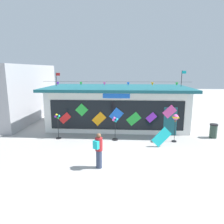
{
  "coord_description": "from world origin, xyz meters",
  "views": [
    {
      "loc": [
        -0.04,
        -10.38,
        4.51
      ],
      "look_at": [
        -0.92,
        3.51,
        1.65
      ],
      "focal_mm": 33.18,
      "sensor_mm": 36.0,
      "label": 1
    }
  ],
  "objects_px": {
    "trash_bin": "(213,131)",
    "kite_shop_building": "(118,106)",
    "person_near_camera": "(99,150)",
    "display_kite_on_ground": "(161,137)",
    "wind_spinner_center_left": "(175,119)",
    "wind_spinner_far_left": "(58,124)",
    "wind_spinner_left": "(115,127)"
  },
  "relations": [
    {
      "from": "kite_shop_building",
      "to": "trash_bin",
      "type": "relative_size",
      "value": 11.3
    },
    {
      "from": "wind_spinner_center_left",
      "to": "trash_bin",
      "type": "height_order",
      "value": "wind_spinner_center_left"
    },
    {
      "from": "wind_spinner_far_left",
      "to": "wind_spinner_center_left",
      "type": "distance_m",
      "value": 7.56
    },
    {
      "from": "trash_bin",
      "to": "display_kite_on_ground",
      "type": "relative_size",
      "value": 0.85
    },
    {
      "from": "wind_spinner_far_left",
      "to": "trash_bin",
      "type": "bearing_deg",
      "value": 4.78
    },
    {
      "from": "kite_shop_building",
      "to": "person_near_camera",
      "type": "xyz_separation_m",
      "value": [
        -0.59,
        -7.45,
        -0.75
      ]
    },
    {
      "from": "trash_bin",
      "to": "display_kite_on_ground",
      "type": "xyz_separation_m",
      "value": [
        -3.77,
        -1.92,
        0.13
      ]
    },
    {
      "from": "trash_bin",
      "to": "kite_shop_building",
      "type": "bearing_deg",
      "value": 158.17
    },
    {
      "from": "wind_spinner_center_left",
      "to": "trash_bin",
      "type": "relative_size",
      "value": 1.88
    },
    {
      "from": "person_near_camera",
      "to": "wind_spinner_far_left",
      "type": "bearing_deg",
      "value": -18.84
    },
    {
      "from": "wind_spinner_left",
      "to": "trash_bin",
      "type": "height_order",
      "value": "wind_spinner_left"
    },
    {
      "from": "wind_spinner_left",
      "to": "wind_spinner_far_left",
      "type": "bearing_deg",
      "value": 179.58
    },
    {
      "from": "wind_spinner_center_left",
      "to": "display_kite_on_ground",
      "type": "height_order",
      "value": "wind_spinner_center_left"
    },
    {
      "from": "trash_bin",
      "to": "display_kite_on_ground",
      "type": "distance_m",
      "value": 4.24
    },
    {
      "from": "trash_bin",
      "to": "person_near_camera",
      "type": "bearing_deg",
      "value": -145.91
    },
    {
      "from": "wind_spinner_far_left",
      "to": "person_near_camera",
      "type": "height_order",
      "value": "wind_spinner_far_left"
    },
    {
      "from": "display_kite_on_ground",
      "to": "wind_spinner_left",
      "type": "bearing_deg",
      "value": 159.76
    },
    {
      "from": "wind_spinner_far_left",
      "to": "trash_bin",
      "type": "height_order",
      "value": "wind_spinner_far_left"
    },
    {
      "from": "person_near_camera",
      "to": "trash_bin",
      "type": "height_order",
      "value": "person_near_camera"
    },
    {
      "from": "trash_bin",
      "to": "display_kite_on_ground",
      "type": "bearing_deg",
      "value": -152.98
    },
    {
      "from": "person_near_camera",
      "to": "display_kite_on_ground",
      "type": "height_order",
      "value": "person_near_camera"
    },
    {
      "from": "kite_shop_building",
      "to": "display_kite_on_ground",
      "type": "height_order",
      "value": "kite_shop_building"
    },
    {
      "from": "wind_spinner_left",
      "to": "wind_spinner_center_left",
      "type": "height_order",
      "value": "wind_spinner_center_left"
    },
    {
      "from": "wind_spinner_far_left",
      "to": "trash_bin",
      "type": "relative_size",
      "value": 1.8
    },
    {
      "from": "person_near_camera",
      "to": "display_kite_on_ground",
      "type": "distance_m",
      "value": 4.45
    },
    {
      "from": "kite_shop_building",
      "to": "wind_spinner_center_left",
      "type": "distance_m",
      "value": 5.2
    },
    {
      "from": "person_near_camera",
      "to": "display_kite_on_ground",
      "type": "bearing_deg",
      "value": -106.96
    },
    {
      "from": "display_kite_on_ground",
      "to": "kite_shop_building",
      "type": "bearing_deg",
      "value": 121.38
    },
    {
      "from": "display_kite_on_ground",
      "to": "person_near_camera",
      "type": "bearing_deg",
      "value": -139.18
    },
    {
      "from": "person_near_camera",
      "to": "display_kite_on_ground",
      "type": "relative_size",
      "value": 1.5
    },
    {
      "from": "wind_spinner_far_left",
      "to": "person_near_camera",
      "type": "distance_m",
      "value": 5.1
    },
    {
      "from": "kite_shop_building",
      "to": "wind_spinner_center_left",
      "type": "relative_size",
      "value": 6.02
    }
  ]
}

